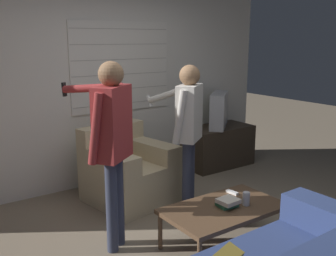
# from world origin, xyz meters

# --- Properties ---
(ground_plane) EXTENTS (16.00, 16.00, 0.00)m
(ground_plane) POSITION_xyz_m (0.00, 0.00, 0.00)
(ground_plane) COLOR #7F705B
(wall_back) EXTENTS (5.20, 0.08, 2.55)m
(wall_back) POSITION_xyz_m (0.01, 2.03, 1.28)
(wall_back) COLOR silver
(wall_back) RESTS_ON ground_plane
(armchair_beige) EXTENTS (0.99, 1.01, 0.86)m
(armchair_beige) POSITION_xyz_m (-0.03, 1.31, 0.35)
(armchair_beige) COLOR #C6B289
(armchair_beige) RESTS_ON ground_plane
(coffee_table) EXTENTS (1.09, 0.63, 0.38)m
(coffee_table) POSITION_xyz_m (0.17, -0.12, 0.35)
(coffee_table) COLOR brown
(coffee_table) RESTS_ON ground_plane
(tv_stand) EXTENTS (1.01, 0.53, 0.59)m
(tv_stand) POSITION_xyz_m (1.70, 1.67, 0.30)
(tv_stand) COLOR #33281E
(tv_stand) RESTS_ON ground_plane
(tv) EXTENTS (0.66, 0.63, 0.50)m
(tv) POSITION_xyz_m (1.70, 1.67, 0.84)
(tv) COLOR #B2B2B7
(tv) RESTS_ON tv_stand
(person_left_standing) EXTENTS (0.48, 0.83, 1.68)m
(person_left_standing) POSITION_xyz_m (-0.65, 0.42, 1.06)
(person_left_standing) COLOR #33384C
(person_left_standing) RESTS_ON ground_plane
(person_right_standing) EXTENTS (0.47, 0.78, 1.59)m
(person_right_standing) POSITION_xyz_m (0.39, 0.71, 1.00)
(person_right_standing) COLOR #33384C
(person_right_standing) RESTS_ON ground_plane
(book_stack) EXTENTS (0.19, 0.18, 0.08)m
(book_stack) POSITION_xyz_m (0.20, -0.14, 0.42)
(book_stack) COLOR #33754C
(book_stack) RESTS_ON coffee_table
(soda_can) EXTENTS (0.07, 0.07, 0.13)m
(soda_can) POSITION_xyz_m (0.36, -0.21, 0.44)
(soda_can) COLOR silver
(soda_can) RESTS_ON coffee_table
(spare_remote) EXTENTS (0.06, 0.13, 0.02)m
(spare_remote) POSITION_xyz_m (0.45, 0.06, 0.39)
(spare_remote) COLOR white
(spare_remote) RESTS_ON coffee_table
(floor_fan) EXTENTS (0.28, 0.20, 0.35)m
(floor_fan) POSITION_xyz_m (0.75, 1.52, 0.16)
(floor_fan) COLOR #A8A8AD
(floor_fan) RESTS_ON ground_plane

